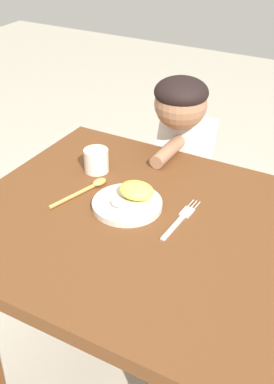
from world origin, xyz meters
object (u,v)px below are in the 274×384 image
(drinking_cup, at_px, (96,160))
(plate, at_px, (130,200))
(fork, at_px, (181,219))
(person, at_px, (182,178))
(spoon, at_px, (88,188))

(drinking_cup, bearing_deg, plate, -32.05)
(fork, bearing_deg, plate, 94.40)
(fork, distance_m, drinking_cup, 0.38)
(drinking_cup, relative_size, person, 0.08)
(plate, height_order, drinking_cup, drinking_cup)
(plate, bearing_deg, person, 94.05)
(plate, height_order, spoon, plate)
(spoon, distance_m, person, 0.50)
(plate, relative_size, drinking_cup, 2.56)
(fork, height_order, spoon, spoon)
(plate, bearing_deg, spoon, 177.16)
(fork, xyz_separation_m, drinking_cup, (-0.36, 0.12, 0.04))
(plate, distance_m, fork, 0.16)
(spoon, height_order, person, person)
(plate, distance_m, drinking_cup, 0.24)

